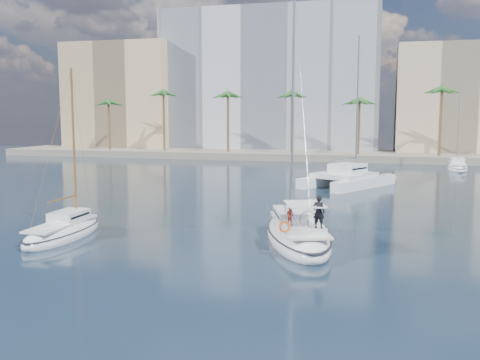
# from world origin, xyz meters

# --- Properties ---
(ground) EXTENTS (160.00, 160.00, 0.00)m
(ground) POSITION_xyz_m (0.00, 0.00, 0.00)
(ground) COLOR black
(ground) RESTS_ON ground
(quay) EXTENTS (120.00, 14.00, 1.20)m
(quay) POSITION_xyz_m (0.00, 61.00, 0.60)
(quay) COLOR gray
(quay) RESTS_ON ground
(building_modern) EXTENTS (42.00, 16.00, 28.00)m
(building_modern) POSITION_xyz_m (-12.00, 73.00, 14.00)
(building_modern) COLOR silver
(building_modern) RESTS_ON ground
(building_tan_left) EXTENTS (22.00, 14.00, 22.00)m
(building_tan_left) POSITION_xyz_m (-42.00, 69.00, 11.00)
(building_tan_left) COLOR tan
(building_tan_left) RESTS_ON ground
(building_beige) EXTENTS (20.00, 14.00, 20.00)m
(building_beige) POSITION_xyz_m (22.00, 70.00, 10.00)
(building_beige) COLOR beige
(building_beige) RESTS_ON ground
(palm_left) EXTENTS (3.60, 3.60, 12.30)m
(palm_left) POSITION_xyz_m (-34.00, 57.00, 10.28)
(palm_left) COLOR brown
(palm_left) RESTS_ON ground
(palm_centre) EXTENTS (3.60, 3.60, 12.30)m
(palm_centre) POSITION_xyz_m (0.00, 57.00, 10.28)
(palm_centre) COLOR brown
(palm_centre) RESTS_ON ground
(main_sloop) EXTENTS (6.78, 11.69, 16.54)m
(main_sloop) POSITION_xyz_m (4.22, -1.43, 0.52)
(main_sloop) COLOR white
(main_sloop) RESTS_ON ground
(small_sloop) EXTENTS (2.57, 8.02, 11.49)m
(small_sloop) POSITION_xyz_m (-10.49, -4.00, 0.42)
(small_sloop) COLOR white
(small_sloop) RESTS_ON ground
(catamaran) EXTENTS (10.34, 12.41, 16.33)m
(catamaran) POSITION_xyz_m (5.70, 25.41, 1.12)
(catamaran) COLOR white
(catamaran) RESTS_ON ground
(seagull) EXTENTS (1.14, 0.49, 0.21)m
(seagull) POSITION_xyz_m (2.27, 2.49, 0.87)
(seagull) COLOR silver
(seagull) RESTS_ON ground
(moored_yacht_a) EXTENTS (3.37, 9.52, 11.90)m
(moored_yacht_a) POSITION_xyz_m (20.00, 47.00, 0.00)
(moored_yacht_a) COLOR white
(moored_yacht_a) RESTS_ON ground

